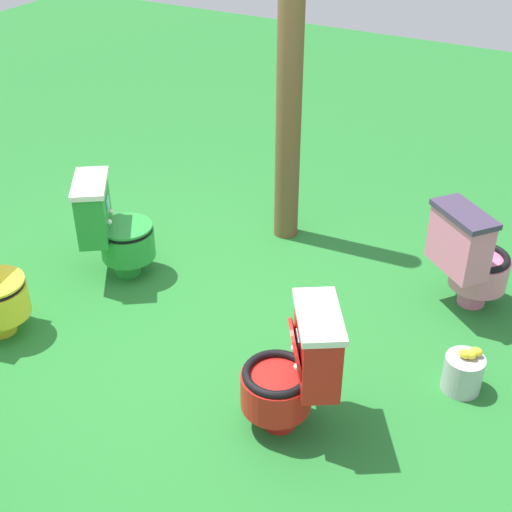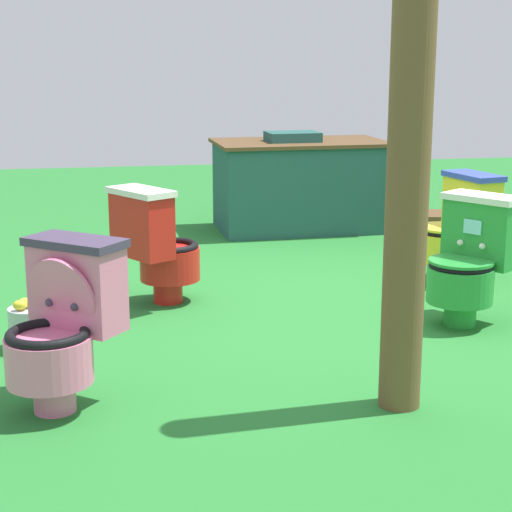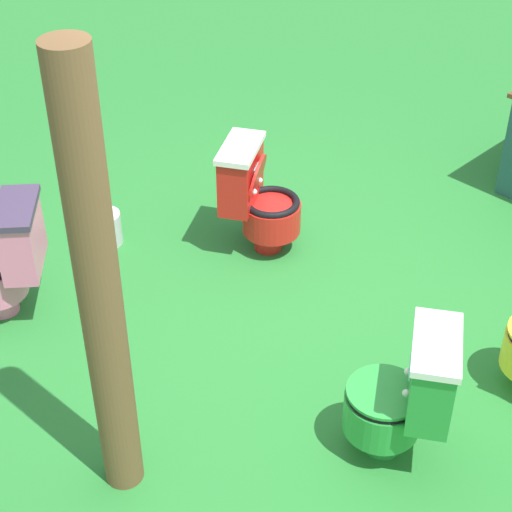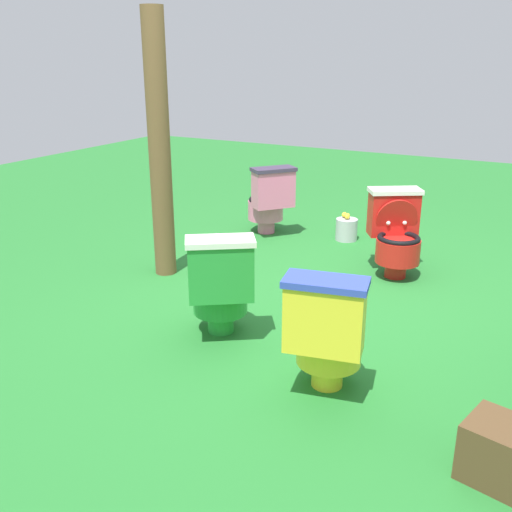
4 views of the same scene
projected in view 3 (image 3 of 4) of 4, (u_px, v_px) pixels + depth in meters
The scene contains 6 objects.
ground at pixel (321, 331), 4.82m from camera, with size 14.00×14.00×0.00m, color #26752D.
toilet_red at pixel (257, 197), 5.28m from camera, with size 0.63×0.60×0.73m.
toilet_green at pixel (404, 395), 3.90m from camera, with size 0.63×0.61×0.73m.
toilet_pink at pixel (6, 259), 4.76m from camera, with size 0.62×0.64×0.73m.
wooden_post at pixel (100, 299), 3.36m from camera, with size 0.18×0.18×2.15m, color brown.
lemon_bucket at pixel (104, 227), 5.46m from camera, with size 0.22×0.22×0.28m.
Camera 3 is at (2.37, -2.78, 3.20)m, focal length 59.20 mm.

